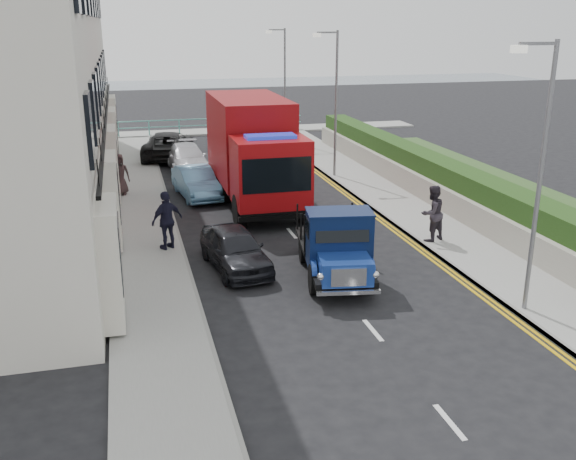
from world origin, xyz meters
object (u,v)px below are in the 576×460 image
Objects in this scene: lamp_far at (283,79)px; red_lorry at (253,149)px; lamp_mid at (334,96)px; bedford_lorry at (338,250)px; lamp_near at (538,165)px; parked_car_front at (235,249)px.

red_lorry is at bearing -109.07° from lamp_far.
lamp_mid is 13.75m from bedford_lorry.
red_lorry is (-0.61, 9.33, 1.30)m from bedford_lorry.
lamp_near reaches higher than bedford_lorry.
bedford_lorry is 1.27× the size of parked_car_front.
lamp_near is 0.84× the size of red_lorry.
lamp_near is at bearing -44.14° from parked_car_front.
lamp_mid is 10.00m from lamp_far.
bedford_lorry is 0.58× the size of red_lorry.
lamp_near reaches higher than parked_car_front.
parked_car_front is (-6.78, -20.94, -3.34)m from lamp_far.
red_lorry is at bearing 110.38° from lamp_near.
lamp_near is 9.09m from parked_car_front.
bedford_lorry is at bearing -41.65° from parked_car_front.
lamp_far is (0.00, 10.00, 0.00)m from lamp_mid.
bedford_lorry is at bearing 141.68° from lamp_near.
lamp_far is 0.84× the size of red_lorry.
red_lorry is (-4.66, 12.53, -1.68)m from lamp_near.
red_lorry reaches higher than parked_car_front.
lamp_near is 26.00m from lamp_far.
lamp_far is at bearing 64.66° from parked_car_front.
lamp_far is at bearing 89.23° from bedford_lorry.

